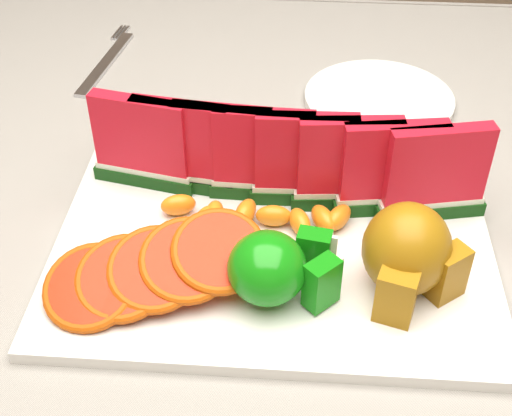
# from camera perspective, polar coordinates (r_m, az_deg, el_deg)

# --- Properties ---
(table) EXTENTS (1.40, 0.90, 0.75)m
(table) POSITION_cam_1_polar(r_m,az_deg,el_deg) (0.78, -4.60, -6.04)
(table) COLOR #523821
(table) RESTS_ON ground
(tablecloth) EXTENTS (1.53, 1.03, 0.20)m
(tablecloth) POSITION_cam_1_polar(r_m,az_deg,el_deg) (0.74, -4.85, -2.66)
(tablecloth) COLOR slate
(tablecloth) RESTS_ON table
(platter) EXTENTS (0.40, 0.30, 0.01)m
(platter) POSITION_cam_1_polar(r_m,az_deg,el_deg) (0.66, 1.40, -2.76)
(platter) COLOR silver
(platter) RESTS_ON tablecloth
(apple_cluster) EXTENTS (0.10, 0.08, 0.06)m
(apple_cluster) POSITION_cam_1_polar(r_m,az_deg,el_deg) (0.59, 1.61, -4.82)
(apple_cluster) COLOR #409614
(apple_cluster) RESTS_ON platter
(pear_cluster) EXTENTS (0.09, 0.09, 0.08)m
(pear_cluster) POSITION_cam_1_polar(r_m,az_deg,el_deg) (0.60, 12.09, -3.58)
(pear_cluster) COLOR olive
(pear_cluster) RESTS_ON platter
(side_plate) EXTENTS (0.24, 0.24, 0.01)m
(side_plate) POSITION_cam_1_polar(r_m,az_deg,el_deg) (0.88, 9.81, 8.60)
(side_plate) COLOR silver
(side_plate) RESTS_ON tablecloth
(fork) EXTENTS (0.04, 0.20, 0.00)m
(fork) POSITION_cam_1_polar(r_m,az_deg,el_deg) (0.98, -11.82, 11.50)
(fork) COLOR silver
(fork) RESTS_ON tablecloth
(watermelon_row) EXTENTS (0.39, 0.07, 0.10)m
(watermelon_row) POSITION_cam_1_polar(r_m,az_deg,el_deg) (0.68, 2.29, 3.89)
(watermelon_row) COLOR #0F4010
(watermelon_row) RESTS_ON platter
(orange_fan_front) EXTENTS (0.20, 0.13, 0.05)m
(orange_fan_front) POSITION_cam_1_polar(r_m,az_deg,el_deg) (0.60, -8.05, -4.83)
(orange_fan_front) COLOR #C76208
(orange_fan_front) RESTS_ON platter
(orange_fan_back) EXTENTS (0.23, 0.09, 0.04)m
(orange_fan_back) POSITION_cam_1_polar(r_m,az_deg,el_deg) (0.75, -1.04, 5.36)
(orange_fan_back) COLOR #C76208
(orange_fan_back) RESTS_ON platter
(tangerine_segments) EXTENTS (0.19, 0.05, 0.02)m
(tangerine_segments) POSITION_cam_1_polar(r_m,az_deg,el_deg) (0.67, 0.28, -0.61)
(tangerine_segments) COLOR #FF4F20
(tangerine_segments) RESTS_ON platter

